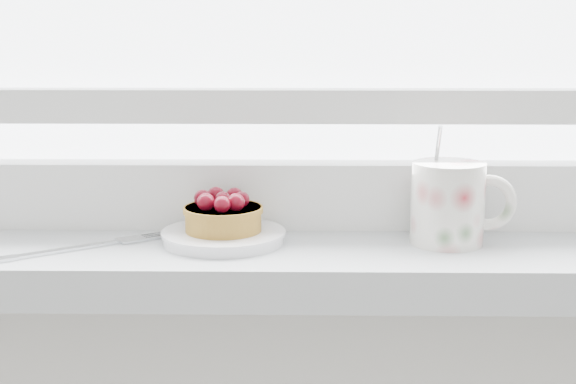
{
  "coord_description": "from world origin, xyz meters",
  "views": [
    {
      "loc": [
        -0.0,
        1.13,
        1.15
      ],
      "look_at": [
        -0.01,
        1.88,
        1.0
      ],
      "focal_mm": 50.0,
      "sensor_mm": 36.0,
      "label": 1
    }
  ],
  "objects_px": {
    "saucer": "(224,237)",
    "floral_mug": "(450,202)",
    "fork": "(87,246)",
    "raspberry_tart": "(223,214)"
  },
  "relations": [
    {
      "from": "raspberry_tart",
      "to": "fork",
      "type": "xyz_separation_m",
      "value": [
        -0.13,
        -0.02,
        -0.03
      ]
    },
    {
      "from": "saucer",
      "to": "fork",
      "type": "bearing_deg",
      "value": -170.32
    },
    {
      "from": "fork",
      "to": "floral_mug",
      "type": "bearing_deg",
      "value": 3.67
    },
    {
      "from": "saucer",
      "to": "fork",
      "type": "height_order",
      "value": "saucer"
    },
    {
      "from": "saucer",
      "to": "raspberry_tart",
      "type": "relative_size",
      "value": 1.57
    },
    {
      "from": "raspberry_tart",
      "to": "fork",
      "type": "relative_size",
      "value": 0.52
    },
    {
      "from": "saucer",
      "to": "floral_mug",
      "type": "relative_size",
      "value": 1.06
    },
    {
      "from": "floral_mug",
      "to": "fork",
      "type": "height_order",
      "value": "floral_mug"
    },
    {
      "from": "raspberry_tart",
      "to": "floral_mug",
      "type": "xyz_separation_m",
      "value": [
        0.22,
        0.0,
        0.01
      ]
    },
    {
      "from": "saucer",
      "to": "floral_mug",
      "type": "height_order",
      "value": "floral_mug"
    }
  ]
}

